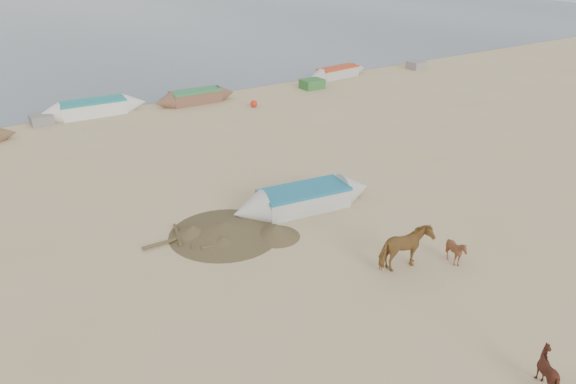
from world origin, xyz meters
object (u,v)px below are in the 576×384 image
object	(u,v)px
calf_front	(456,251)
calf_right	(553,372)
cow_adult	(405,248)
near_canoe	(304,198)

from	to	relation	value
calf_front	calf_right	size ratio (longest dim) A/B	1.01
cow_adult	calf_front	xyz separation A→B (m)	(1.61, -0.72, -0.27)
calf_right	near_canoe	xyz separation A→B (m)	(0.65, 11.19, -0.04)
calf_right	near_canoe	distance (m)	11.21
calf_front	near_canoe	bearing A→B (deg)	163.62
calf_front	near_canoe	distance (m)	6.38
calf_right	near_canoe	bearing A→B (deg)	-0.59
cow_adult	calf_right	size ratio (longest dim) A/B	1.89
calf_front	near_canoe	xyz separation A→B (m)	(-1.77, 6.13, -0.05)
cow_adult	calf_front	bearing A→B (deg)	-108.57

